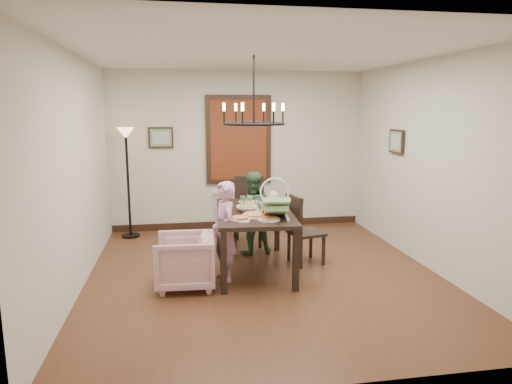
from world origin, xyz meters
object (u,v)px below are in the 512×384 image
object	(u,v)px
dining_table	(254,217)
chair_far	(248,211)
chair_right	(306,229)
drinking_glass	(265,203)
armchair	(185,261)
seated_man	(252,220)
elderly_woman	(224,240)
baby_bouncer	(275,204)
floor_lamp	(128,184)

from	to	relation	value
dining_table	chair_far	size ratio (longest dim) A/B	1.65
chair_right	drinking_glass	size ratio (longest dim) A/B	7.10
chair_right	armchair	distance (m)	1.80
chair_right	seated_man	size ratio (longest dim) A/B	0.96
armchair	seated_man	world-z (taller)	seated_man
elderly_woman	drinking_glass	distance (m)	0.83
chair_far	baby_bouncer	size ratio (longest dim) A/B	2.07
seated_man	elderly_woman	bearing A→B (deg)	55.56
baby_bouncer	floor_lamp	world-z (taller)	floor_lamp
chair_right	armchair	size ratio (longest dim) A/B	1.38
dining_table	baby_bouncer	world-z (taller)	baby_bouncer
chair_far	floor_lamp	bearing A→B (deg)	171.77
armchair	seated_man	size ratio (longest dim) A/B	0.70
chair_far	dining_table	bearing A→B (deg)	-81.84
baby_bouncer	floor_lamp	xyz separation A→B (m)	(-2.00, 2.37, -0.08)
armchair	elderly_woman	size ratio (longest dim) A/B	0.68
dining_table	seated_man	size ratio (longest dim) A/B	1.75
dining_table	chair_right	xyz separation A→B (m)	(0.76, 0.13, -0.23)
floor_lamp	elderly_woman	bearing A→B (deg)	-58.48
armchair	seated_man	distance (m)	1.56
elderly_woman	armchair	bearing A→B (deg)	-84.04
dining_table	chair_far	distance (m)	1.19
chair_far	drinking_glass	xyz separation A→B (m)	(0.07, -1.05, 0.34)
elderly_woman	floor_lamp	bearing A→B (deg)	-159.23
floor_lamp	drinking_glass	bearing A→B (deg)	-42.30
dining_table	drinking_glass	bearing A→B (deg)	40.71
floor_lamp	chair_far	bearing A→B (deg)	-21.38
dining_table	armchair	distance (m)	1.11
dining_table	elderly_woman	bearing A→B (deg)	-138.66
chair_right	floor_lamp	world-z (taller)	floor_lamp
dining_table	drinking_glass	size ratio (longest dim) A/B	12.90
chair_right	elderly_woman	bearing A→B (deg)	97.78
armchair	elderly_woman	xyz separation A→B (m)	(0.50, 0.15, 0.20)
chair_right	floor_lamp	bearing A→B (deg)	41.96
chair_far	seated_man	bearing A→B (deg)	-79.49
chair_far	floor_lamp	distance (m)	2.08
drinking_glass	seated_man	bearing A→B (deg)	98.69
dining_table	chair_right	world-z (taller)	chair_right
dining_table	drinking_glass	xyz separation A→B (m)	(0.17, 0.13, 0.16)
armchair	floor_lamp	distance (m)	2.62
armchair	drinking_glass	bearing A→B (deg)	121.87
baby_bouncer	chair_right	bearing A→B (deg)	53.27
elderly_woman	baby_bouncer	distance (m)	0.78
chair_far	elderly_woman	xyz separation A→B (m)	(-0.53, -1.50, -0.02)
baby_bouncer	seated_man	bearing A→B (deg)	103.23
armchair	baby_bouncer	xyz separation A→B (m)	(1.12, 0.02, 0.66)
seated_man	baby_bouncer	xyz separation A→B (m)	(0.11, -1.15, 0.47)
dining_table	armchair	world-z (taller)	dining_table
chair_right	armchair	bearing A→B (deg)	96.57
dining_table	elderly_woman	world-z (taller)	elderly_woman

